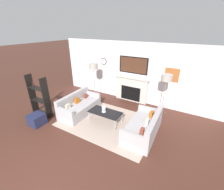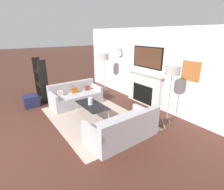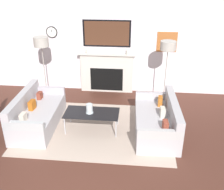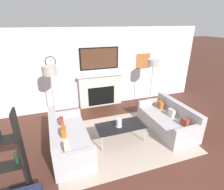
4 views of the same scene
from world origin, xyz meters
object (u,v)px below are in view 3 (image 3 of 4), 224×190
(couch_left, at_px, (37,115))
(floor_lamp_left, at_px, (41,43))
(coffee_table, at_px, (92,114))
(hurricane_candle, at_px, (89,109))
(floor_lamp_right, at_px, (168,47))
(couch_right, at_px, (158,121))

(couch_left, relative_size, floor_lamp_left, 1.04)
(couch_left, xyz_separation_m, coffee_table, (1.30, -0.05, 0.13))
(coffee_table, xyz_separation_m, hurricane_candle, (-0.05, -0.01, 0.12))
(hurricane_candle, distance_m, floor_lamp_right, 2.51)
(floor_lamp_right, bearing_deg, couch_left, -154.87)
(couch_left, xyz_separation_m, hurricane_candle, (1.25, -0.06, 0.25))
(coffee_table, bearing_deg, hurricane_candle, -167.68)
(coffee_table, relative_size, floor_lamp_left, 0.68)
(hurricane_candle, height_order, floor_lamp_left, floor_lamp_left)
(floor_lamp_left, bearing_deg, floor_lamp_right, 0.00)
(couch_left, distance_m, floor_lamp_left, 1.94)
(coffee_table, bearing_deg, floor_lamp_left, 136.44)
(coffee_table, distance_m, floor_lamp_right, 2.53)
(floor_lamp_right, bearing_deg, couch_right, -99.34)
(couch_right, bearing_deg, floor_lamp_right, 80.66)
(couch_right, bearing_deg, couch_left, -179.92)
(hurricane_candle, bearing_deg, floor_lamp_right, 40.01)
(hurricane_candle, bearing_deg, couch_right, 2.43)
(coffee_table, xyz_separation_m, floor_lamp_right, (1.70, 1.46, 1.17))
(couch_right, xyz_separation_m, floor_lamp_left, (-3.00, 1.40, 1.33))
(coffee_table, relative_size, hurricane_candle, 5.62)
(couch_left, bearing_deg, floor_lamp_right, 25.13)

